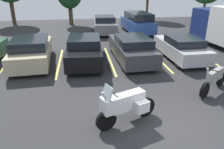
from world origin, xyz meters
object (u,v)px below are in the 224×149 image
at_px(motorcycle_second, 214,79).
at_px(car_charcoal, 132,48).
at_px(car_champagne, 31,51).
at_px(car_black, 85,49).
at_px(car_far_grey, 105,25).
at_px(car_far_blue, 138,23).
at_px(car_silver, 181,48).
at_px(motorcycle_touring, 125,105).

distance_m(motorcycle_second, car_charcoal, 5.01).
bearing_deg(car_champagne, motorcycle_second, -29.60).
xyz_separation_m(car_black, car_far_grey, (1.95, 7.47, -0.00)).
bearing_deg(car_far_blue, car_silver, -84.24).
xyz_separation_m(motorcycle_touring, car_black, (-1.10, 6.19, 0.03)).
height_order(car_black, car_charcoal, car_black).
distance_m(motorcycle_second, car_silver, 4.22).
bearing_deg(car_champagne, car_black, -0.76).
relative_size(car_black, car_charcoal, 1.03).
relative_size(motorcycle_touring, car_champagne, 0.44).
distance_m(car_charcoal, car_far_grey, 7.64).
bearing_deg(car_far_blue, car_black, -124.15).
height_order(motorcycle_touring, car_charcoal, motorcycle_touring).
bearing_deg(car_far_grey, car_champagne, -123.04).
relative_size(motorcycle_second, car_charcoal, 0.38).
bearing_deg(motorcycle_second, car_charcoal, 119.21).
bearing_deg(car_black, car_silver, -3.20).
bearing_deg(car_black, motorcycle_touring, -79.96).
xyz_separation_m(car_black, car_far_blue, (4.82, 7.11, 0.17)).
bearing_deg(car_silver, motorcycle_second, -96.14).
relative_size(motorcycle_touring, car_black, 0.42).
xyz_separation_m(motorcycle_second, car_far_blue, (-0.30, 11.62, 0.33)).
distance_m(motorcycle_touring, car_far_blue, 13.82).
distance_m(car_champagne, car_black, 2.89).
distance_m(car_black, car_charcoal, 2.68).
bearing_deg(car_charcoal, car_far_grey, 95.45).
xyz_separation_m(motorcycle_touring, motorcycle_second, (4.02, 1.69, -0.13)).
distance_m(car_black, car_silver, 5.58).
relative_size(car_champagne, car_charcoal, 0.97).
distance_m(motorcycle_second, car_far_blue, 11.63).
distance_m(motorcycle_touring, car_champagne, 7.40).
xyz_separation_m(car_black, car_charcoal, (2.68, -0.14, -0.01)).
relative_size(car_black, car_far_blue, 1.05).
bearing_deg(car_far_blue, motorcycle_touring, -105.64).
xyz_separation_m(car_black, car_silver, (5.57, -0.31, -0.04)).
bearing_deg(motorcycle_second, car_silver, 83.86).
height_order(car_champagne, car_charcoal, car_champagne).
relative_size(car_charcoal, car_far_blue, 1.03).
distance_m(motorcycle_second, car_far_grey, 12.39).
bearing_deg(car_far_blue, motorcycle_second, -88.53).
xyz_separation_m(motorcycle_second, car_charcoal, (-2.44, 4.37, 0.15)).
height_order(motorcycle_second, car_far_blue, car_far_blue).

